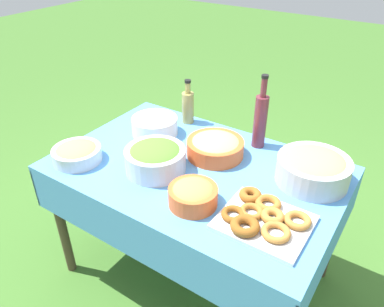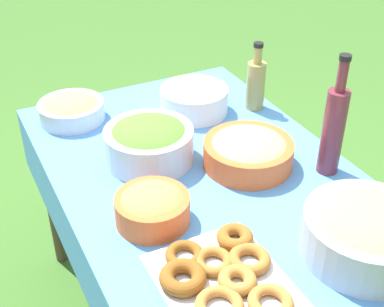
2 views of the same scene
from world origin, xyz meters
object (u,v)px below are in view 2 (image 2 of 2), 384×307
object	(u,v)px
plate_stack	(194,100)
olive_bowl	(152,206)
bread_bowl	(367,231)
donut_platter	(223,277)
fruit_bowl	(71,109)
olive_oil_bottle	(256,83)
wine_bottle	(334,128)
salad_bowl	(149,141)
pasta_bowl	(248,151)

from	to	relation	value
plate_stack	olive_bowl	distance (m)	0.64
plate_stack	bread_bowl	size ratio (longest dim) A/B	0.77
donut_platter	fruit_bowl	size ratio (longest dim) A/B	1.49
olive_oil_bottle	wine_bottle	bearing A→B (deg)	177.53
wine_bottle	bread_bowl	size ratio (longest dim) A/B	1.19
wine_bottle	bread_bowl	world-z (taller)	wine_bottle
salad_bowl	olive_bowl	distance (m)	0.31
pasta_bowl	fruit_bowl	world-z (taller)	pasta_bowl
pasta_bowl	wine_bottle	bearing A→B (deg)	-124.01
pasta_bowl	donut_platter	xyz separation A→B (m)	(-0.41, 0.32, -0.03)
donut_platter	salad_bowl	bearing A→B (deg)	-5.31
pasta_bowl	salad_bowl	bearing A→B (deg)	58.10
wine_bottle	plate_stack	bearing A→B (deg)	20.75
fruit_bowl	salad_bowl	bearing A→B (deg)	-158.13
pasta_bowl	fruit_bowl	bearing A→B (deg)	37.76
olive_bowl	wine_bottle	bearing A→B (deg)	-92.07
salad_bowl	donut_platter	xyz separation A→B (m)	(-0.57, 0.05, -0.05)
bread_bowl	salad_bowl	bearing A→B (deg)	26.43
pasta_bowl	olive_bowl	distance (m)	0.40
donut_platter	fruit_bowl	bearing A→B (deg)	5.79
pasta_bowl	bread_bowl	world-z (taller)	bread_bowl
pasta_bowl	olive_oil_bottle	size ratio (longest dim) A/B	1.10
pasta_bowl	bread_bowl	distance (m)	0.48
salad_bowl	olive_oil_bottle	xyz separation A→B (m)	(0.15, -0.49, 0.03)
donut_platter	bread_bowl	distance (m)	0.38
salad_bowl	donut_platter	distance (m)	0.58
wine_bottle	olive_oil_bottle	bearing A→B (deg)	-2.47
bread_bowl	plate_stack	bearing A→B (deg)	3.02
donut_platter	wine_bottle	distance (m)	0.60
salad_bowl	pasta_bowl	world-z (taller)	salad_bowl
fruit_bowl	pasta_bowl	bearing A→B (deg)	-142.24
pasta_bowl	olive_oil_bottle	bearing A→B (deg)	-35.43
salad_bowl	olive_oil_bottle	world-z (taller)	olive_oil_bottle
olive_oil_bottle	olive_bowl	world-z (taller)	olive_oil_bottle
olive_oil_bottle	pasta_bowl	bearing A→B (deg)	144.57
pasta_bowl	olive_bowl	size ratio (longest dim) A/B	1.38
donut_platter	plate_stack	size ratio (longest dim) A/B	1.42
salad_bowl	wine_bottle	world-z (taller)	wine_bottle
plate_stack	olive_oil_bottle	bearing A→B (deg)	-107.95
wine_bottle	donut_platter	bearing A→B (deg)	116.93
donut_platter	olive_oil_bottle	xyz separation A→B (m)	(0.72, -0.55, 0.08)
pasta_bowl	olive_oil_bottle	distance (m)	0.39
wine_bottle	fruit_bowl	size ratio (longest dim) A/B	1.64
salad_bowl	olive_bowl	xyz separation A→B (m)	(-0.28, 0.11, -0.02)
donut_platter	olive_bowl	world-z (taller)	olive_bowl
salad_bowl	pasta_bowl	xyz separation A→B (m)	(-0.17, -0.27, -0.02)
wine_bottle	fruit_bowl	xyz separation A→B (m)	(0.68, 0.62, -0.11)
bread_bowl	olive_bowl	size ratio (longest dim) A/B	1.58
olive_oil_bottle	bread_bowl	size ratio (longest dim) A/B	0.80
olive_oil_bottle	fruit_bowl	distance (m)	0.68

